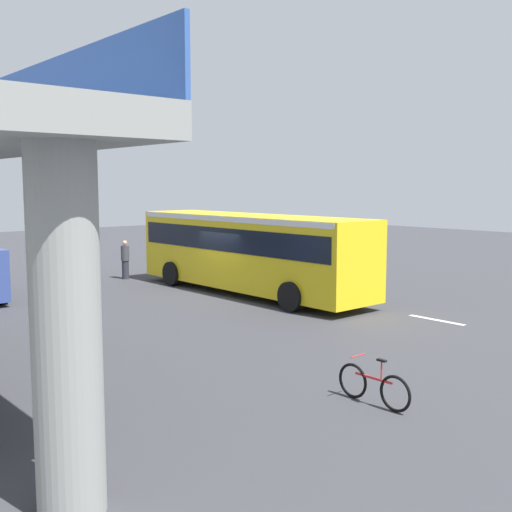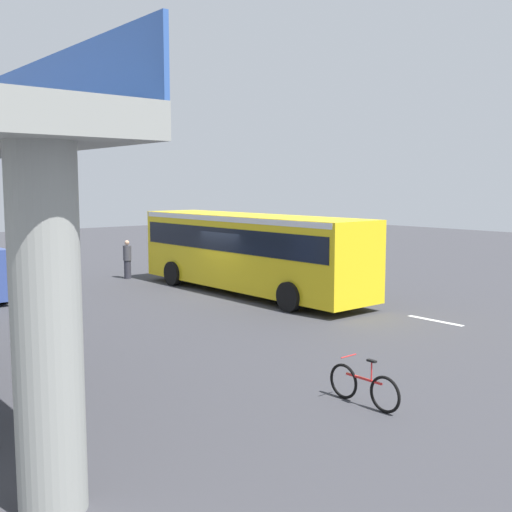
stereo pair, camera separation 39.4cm
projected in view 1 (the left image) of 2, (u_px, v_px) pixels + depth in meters
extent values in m
plane|color=#38383D|center=(231.00, 295.00, 24.51)|extent=(80.00, 80.00, 0.00)
cube|color=yellow|center=(249.00, 251.00, 24.59)|extent=(11.50, 2.55, 2.86)
cube|color=black|center=(249.00, 238.00, 24.53)|extent=(11.04, 2.59, 0.90)
cube|color=white|center=(249.00, 218.00, 24.44)|extent=(11.27, 2.58, 0.20)
cube|color=black|center=(170.00, 234.00, 28.87)|extent=(0.04, 2.24, 1.20)
cylinder|color=black|center=(172.00, 274.00, 26.65)|extent=(1.04, 0.30, 1.04)
cylinder|color=black|center=(219.00, 268.00, 28.32)|extent=(1.04, 0.30, 1.04)
cylinder|color=black|center=(291.00, 297.00, 21.14)|extent=(1.04, 0.30, 1.04)
cylinder|color=black|center=(340.00, 289.00, 22.80)|extent=(1.04, 0.30, 1.04)
cylinder|color=black|center=(3.00, 295.00, 22.50)|extent=(0.68, 0.22, 0.68)
torus|color=black|center=(353.00, 381.00, 12.55)|extent=(0.72, 0.06, 0.72)
torus|color=black|center=(395.00, 394.00, 11.76)|extent=(0.72, 0.06, 0.72)
cube|color=red|center=(373.00, 378.00, 12.14)|extent=(0.89, 0.04, 0.04)
cylinder|color=red|center=(381.00, 370.00, 11.97)|extent=(0.03, 0.03, 0.40)
cube|color=black|center=(382.00, 360.00, 11.95)|extent=(0.20, 0.08, 0.04)
cylinder|color=red|center=(358.00, 356.00, 12.39)|extent=(0.02, 0.44, 0.02)
cylinder|color=#2D2D38|center=(125.00, 270.00, 28.59)|extent=(0.32, 0.32, 0.85)
cylinder|color=#3F3F47|center=(125.00, 253.00, 28.50)|extent=(0.38, 0.38, 0.70)
sphere|color=tan|center=(125.00, 243.00, 28.45)|extent=(0.22, 0.22, 0.22)
cylinder|color=slate|center=(303.00, 253.00, 26.77)|extent=(0.08, 0.08, 2.80)
cube|color=yellow|center=(304.00, 228.00, 26.64)|extent=(0.04, 0.60, 0.60)
cube|color=silver|center=(437.00, 320.00, 19.87)|extent=(2.00, 0.20, 0.01)
cube|color=silver|center=(342.00, 302.00, 22.86)|extent=(2.00, 0.20, 0.01)
cube|color=silver|center=(270.00, 289.00, 25.86)|extent=(2.00, 0.20, 0.01)
cube|color=silver|center=(212.00, 278.00, 28.86)|extent=(2.00, 0.20, 0.01)
cube|color=silver|center=(165.00, 269.00, 31.86)|extent=(2.00, 0.20, 0.01)
cylinder|color=gray|center=(66.00, 332.00, 7.94)|extent=(0.90, 0.90, 4.86)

